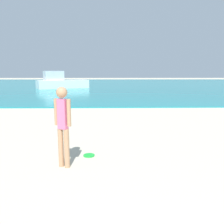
{
  "coord_description": "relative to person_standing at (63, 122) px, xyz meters",
  "views": [
    {
      "loc": [
        -0.59,
        0.95,
        1.91
      ],
      "look_at": [
        -0.44,
        7.69,
        0.75
      ],
      "focal_mm": 35.87,
      "sensor_mm": 36.0,
      "label": 1
    }
  ],
  "objects": [
    {
      "name": "boat_near",
      "position": [
        -4.95,
        24.25,
        -0.13
      ],
      "size": [
        6.58,
        4.77,
        2.16
      ],
      "rotation": [
        0.0,
        0.0,
        0.49
      ],
      "color": "white",
      "rests_on": "water"
    },
    {
      "name": "person_standing",
      "position": [
        0.0,
        0.0,
        0.0
      ],
      "size": [
        0.35,
        0.22,
        1.65
      ],
      "rotation": [
        0.0,
        0.0,
        5.86
      ],
      "color": "tan",
      "rests_on": "ground"
    },
    {
      "name": "water",
      "position": [
        1.48,
        37.97,
        -0.91
      ],
      "size": [
        160.0,
        60.0,
        0.06
      ],
      "primitive_type": "cube",
      "color": "teal",
      "rests_on": "ground"
    },
    {
      "name": "frisbee",
      "position": [
        0.46,
        0.61,
        -0.93
      ],
      "size": [
        0.26,
        0.26,
        0.03
      ],
      "primitive_type": "cylinder",
      "color": "green",
      "rests_on": "ground"
    }
  ]
}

